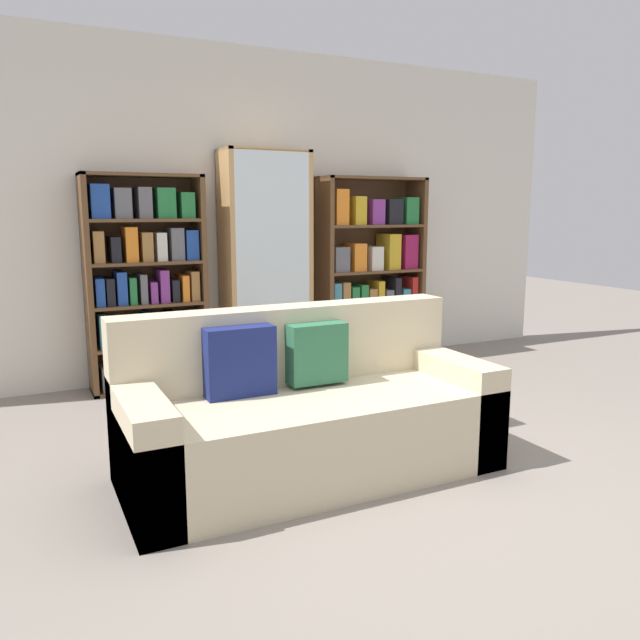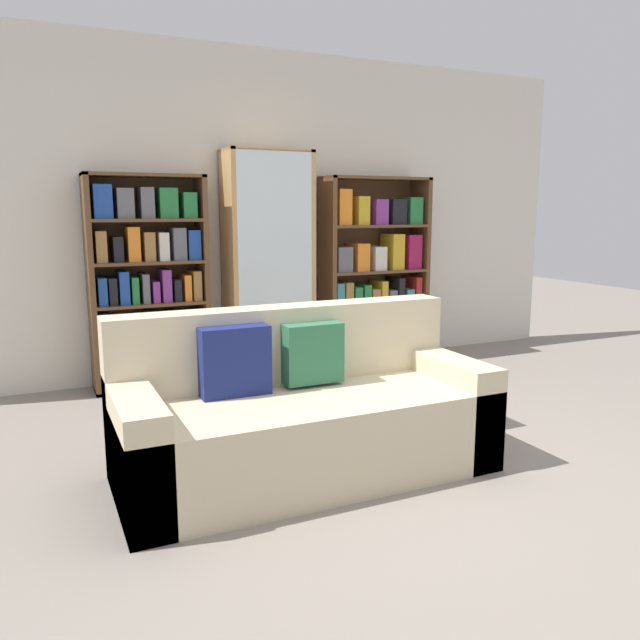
# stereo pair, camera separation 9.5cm
# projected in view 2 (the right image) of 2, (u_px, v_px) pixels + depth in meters

# --- Properties ---
(ground_plane) EXTENTS (16.00, 16.00, 0.00)m
(ground_plane) POSITION_uv_depth(u_px,v_px,m) (426.00, 498.00, 3.03)
(ground_plane) COLOR gray
(wall_back) EXTENTS (6.48, 0.06, 2.70)m
(wall_back) POSITION_uv_depth(u_px,v_px,m) (243.00, 214.00, 5.28)
(wall_back) COLOR silver
(wall_back) RESTS_ON ground
(couch) EXTENTS (1.94, 0.81, 0.86)m
(couch) POSITION_uv_depth(u_px,v_px,m) (303.00, 416.00, 3.29)
(couch) COLOR beige
(couch) RESTS_ON ground
(bookshelf_left) EXTENTS (0.89, 0.32, 1.65)m
(bookshelf_left) POSITION_uv_depth(u_px,v_px,m) (149.00, 286.00, 4.84)
(bookshelf_left) COLOR brown
(bookshelf_left) RESTS_ON ground
(display_cabinet) EXTENTS (0.71, 0.36, 1.86)m
(display_cabinet) POSITION_uv_depth(u_px,v_px,m) (268.00, 265.00, 5.21)
(display_cabinet) COLOR tan
(display_cabinet) RESTS_ON ground
(bookshelf_right) EXTENTS (1.00, 0.32, 1.67)m
(bookshelf_right) POSITION_uv_depth(u_px,v_px,m) (374.00, 277.00, 5.68)
(bookshelf_right) COLOR brown
(bookshelf_right) RESTS_ON ground
(wine_bottle) EXTENTS (0.08, 0.08, 0.37)m
(wine_bottle) POSITION_uv_depth(u_px,v_px,m) (377.00, 364.00, 5.03)
(wine_bottle) COLOR black
(wine_bottle) RESTS_ON ground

